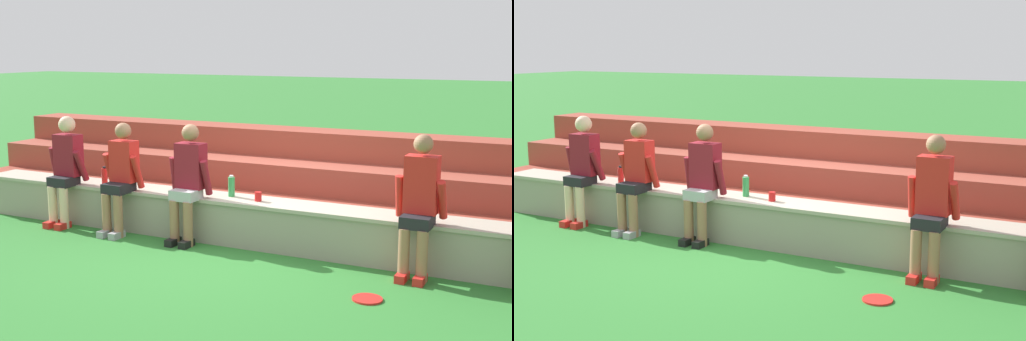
# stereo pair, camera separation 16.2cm
# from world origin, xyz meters

# --- Properties ---
(ground_plane) EXTENTS (80.00, 80.00, 0.00)m
(ground_plane) POSITION_xyz_m (0.00, 0.00, 0.00)
(ground_plane) COLOR #2D752D
(stone_seating_wall) EXTENTS (7.50, 0.52, 0.52)m
(stone_seating_wall) POSITION_xyz_m (0.00, 0.24, 0.28)
(stone_seating_wall) COLOR gray
(stone_seating_wall) RESTS_ON ground
(brick_bleachers) EXTENTS (9.47, 1.79, 1.11)m
(brick_bleachers) POSITION_xyz_m (0.00, 1.81, 0.43)
(brick_bleachers) COLOR brown
(brick_bleachers) RESTS_ON ground
(person_far_left) EXTENTS (0.52, 0.48, 1.39)m
(person_far_left) POSITION_xyz_m (-2.35, -0.02, 0.75)
(person_far_left) COLOR beige
(person_far_left) RESTS_ON ground
(person_left_of_center) EXTENTS (0.49, 0.51, 1.35)m
(person_left_of_center) POSITION_xyz_m (-1.47, -0.05, 0.71)
(person_left_of_center) COLOR #996B4C
(person_left_of_center) RESTS_ON ground
(person_center) EXTENTS (0.51, 0.48, 1.38)m
(person_center) POSITION_xyz_m (-0.54, -0.01, 0.74)
(person_center) COLOR #996B4C
(person_center) RESTS_ON ground
(person_right_of_center) EXTENTS (0.50, 0.50, 1.42)m
(person_right_of_center) POSITION_xyz_m (2.14, -0.04, 0.75)
(person_right_of_center) COLOR #996B4C
(person_right_of_center) RESTS_ON ground
(water_bottle_near_right) EXTENTS (0.08, 0.08, 0.25)m
(water_bottle_near_right) POSITION_xyz_m (-0.13, 0.30, 0.64)
(water_bottle_near_right) COLOR green
(water_bottle_near_right) RESTS_ON stone_seating_wall
(water_bottle_near_left) EXTENTS (0.07, 0.07, 0.23)m
(water_bottle_near_left) POSITION_xyz_m (-1.90, 0.18, 0.63)
(water_bottle_near_left) COLOR red
(water_bottle_near_left) RESTS_ON stone_seating_wall
(plastic_cup_left_end) EXTENTS (0.08, 0.08, 0.11)m
(plastic_cup_left_end) POSITION_xyz_m (0.26, 0.21, 0.58)
(plastic_cup_left_end) COLOR red
(plastic_cup_left_end) RESTS_ON stone_seating_wall
(frisbee) EXTENTS (0.28, 0.28, 0.02)m
(frisbee) POSITION_xyz_m (1.91, -0.89, 0.01)
(frisbee) COLOR red
(frisbee) RESTS_ON ground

